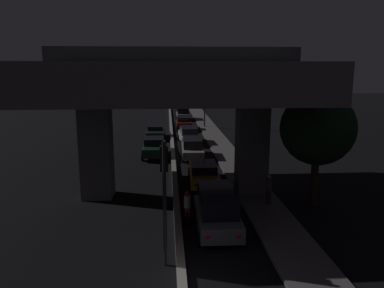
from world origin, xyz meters
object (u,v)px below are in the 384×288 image
(pedestrian_on_sidewalk, at_px, (269,189))
(car_dark_red_fifth, at_px, (184,123))
(traffic_light_left_of_median, at_px, (164,182))
(car_silver_third, at_px, (192,148))
(motorcycle_red_filtering_near, at_px, (187,208))
(car_silver_sixth, at_px, (183,113))
(car_dark_green_lead_oncoming, at_px, (154,147))
(car_dark_green_second_oncoming, at_px, (155,132))
(car_white_fourth, at_px, (189,135))
(car_grey_lead, at_px, (217,209))
(car_taxi_yellow_second, at_px, (204,173))
(street_lamp, at_px, (202,90))

(pedestrian_on_sidewalk, bearing_deg, car_dark_red_fifth, 97.50)
(traffic_light_left_of_median, height_order, car_silver_third, traffic_light_left_of_median)
(pedestrian_on_sidewalk, bearing_deg, motorcycle_red_filtering_near, -160.27)
(car_silver_sixth, xyz_separation_m, car_dark_green_lead_oncoming, (-3.41, -22.94, -0.17))
(traffic_light_left_of_median, bearing_deg, car_dark_green_second_oncoming, 92.52)
(car_white_fourth, relative_size, car_silver_sixth, 1.10)
(traffic_light_left_of_median, distance_m, motorcycle_red_filtering_near, 5.08)
(car_grey_lead, height_order, car_dark_green_lead_oncoming, car_grey_lead)
(car_grey_lead, bearing_deg, car_taxi_yellow_second, 0.11)
(car_dark_green_lead_oncoming, bearing_deg, car_dark_red_fifth, 167.46)
(car_silver_third, distance_m, car_silver_sixth, 23.51)
(traffic_light_left_of_median, distance_m, car_dark_red_fifth, 32.17)
(traffic_light_left_of_median, relative_size, car_dark_green_lead_oncoming, 1.10)
(car_dark_red_fifth, relative_size, car_dark_green_second_oncoming, 0.97)
(car_taxi_yellow_second, distance_m, pedestrian_on_sidewalk, 5.22)
(car_silver_sixth, xyz_separation_m, pedestrian_on_sidewalk, (3.19, -35.13, -0.03))
(street_lamp, height_order, car_dark_green_second_oncoming, street_lamp)
(traffic_light_left_of_median, relative_size, pedestrian_on_sidewalk, 2.96)
(traffic_light_left_of_median, bearing_deg, pedestrian_on_sidewalk, 46.17)
(car_dark_red_fifth, distance_m, car_dark_green_lead_oncoming, 14.34)
(car_dark_green_lead_oncoming, bearing_deg, car_grey_lead, 12.81)
(street_lamp, xyz_separation_m, pedestrian_on_sidewalk, (1.13, -27.78, -3.73))
(car_dark_red_fifth, relative_size, car_dark_green_lead_oncoming, 0.97)
(traffic_light_left_of_median, relative_size, car_silver_third, 1.00)
(car_silver_third, bearing_deg, motorcycle_red_filtering_near, 176.27)
(car_silver_third, distance_m, car_white_fourth, 6.05)
(car_silver_third, relative_size, car_dark_green_second_oncoming, 1.09)
(car_silver_third, relative_size, car_white_fourth, 1.03)
(pedestrian_on_sidewalk, bearing_deg, car_silver_third, 106.27)
(car_dark_green_lead_oncoming, xyz_separation_m, car_dark_green_second_oncoming, (-0.15, 8.57, -0.14))
(car_dark_red_fifth, height_order, pedestrian_on_sidewalk, pedestrian_on_sidewalk)
(car_silver_third, bearing_deg, car_taxi_yellow_second, -177.00)
(pedestrian_on_sidewalk, bearing_deg, car_grey_lead, -137.93)
(car_white_fourth, distance_m, pedestrian_on_sidewalk, 17.98)
(street_lamp, bearing_deg, pedestrian_on_sidewalk, -87.67)
(car_silver_sixth, distance_m, car_dark_green_lead_oncoming, 23.19)
(traffic_light_left_of_median, height_order, motorcycle_red_filtering_near, traffic_light_left_of_median)
(car_dark_green_second_oncoming, bearing_deg, car_dark_green_lead_oncoming, 0.59)
(car_dark_red_fifth, xyz_separation_m, car_dark_green_lead_oncoming, (-3.15, -13.99, 0.01))
(car_white_fourth, height_order, pedestrian_on_sidewalk, pedestrian_on_sidewalk)
(car_dark_green_second_oncoming, height_order, motorcycle_red_filtering_near, motorcycle_red_filtering_near)
(car_grey_lead, distance_m, car_dark_green_second_oncoming, 23.93)
(car_grey_lead, bearing_deg, street_lamp, -3.25)
(street_lamp, bearing_deg, car_dark_red_fifth, -145.45)
(street_lamp, distance_m, car_grey_lead, 30.97)
(car_dark_red_fifth, bearing_deg, car_dark_green_lead_oncoming, 167.09)
(car_taxi_yellow_second, bearing_deg, car_white_fourth, 2.92)
(car_grey_lead, height_order, car_dark_green_second_oncoming, car_grey_lead)
(car_dark_green_second_oncoming, bearing_deg, street_lamp, 140.88)
(car_dark_green_lead_oncoming, distance_m, pedestrian_on_sidewalk, 13.87)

